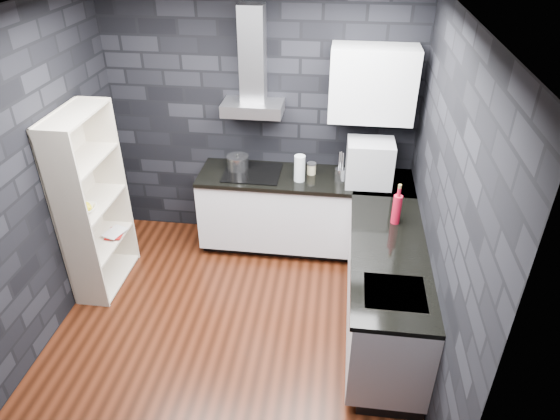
% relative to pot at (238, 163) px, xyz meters
% --- Properties ---
extents(ground, '(3.20, 3.20, 0.00)m').
position_rel_pot_xyz_m(ground, '(0.21, -1.36, -0.98)').
color(ground, '#3E190C').
extents(ceiling, '(3.20, 3.20, 0.00)m').
position_rel_pot_xyz_m(ceiling, '(0.21, -1.36, 1.72)').
color(ceiling, white).
extents(wall_back, '(3.20, 0.05, 2.70)m').
position_rel_pot_xyz_m(wall_back, '(0.21, 0.26, 0.37)').
color(wall_back, black).
rests_on(wall_back, ground).
extents(wall_front, '(3.20, 0.05, 2.70)m').
position_rel_pot_xyz_m(wall_front, '(0.21, -2.99, 0.37)').
color(wall_front, black).
rests_on(wall_front, ground).
extents(wall_left, '(0.05, 3.20, 2.70)m').
position_rel_pot_xyz_m(wall_left, '(-1.41, -1.36, 0.37)').
color(wall_left, black).
rests_on(wall_left, ground).
extents(wall_right, '(0.05, 3.20, 2.70)m').
position_rel_pot_xyz_m(wall_right, '(1.84, -1.36, 0.37)').
color(wall_right, black).
rests_on(wall_right, ground).
extents(toekick_back, '(2.18, 0.50, 0.10)m').
position_rel_pot_xyz_m(toekick_back, '(0.71, -0.02, -0.93)').
color(toekick_back, black).
rests_on(toekick_back, ground).
extents(toekick_right, '(0.50, 1.78, 0.10)m').
position_rel_pot_xyz_m(toekick_right, '(1.55, -1.26, -0.93)').
color(toekick_right, black).
rests_on(toekick_right, ground).
extents(counter_back_cab, '(2.20, 0.60, 0.76)m').
position_rel_pot_xyz_m(counter_back_cab, '(0.71, -0.06, -0.50)').
color(counter_back_cab, silver).
rests_on(counter_back_cab, ground).
extents(counter_right_cab, '(0.60, 1.80, 0.76)m').
position_rel_pot_xyz_m(counter_right_cab, '(1.51, -1.26, -0.50)').
color(counter_right_cab, silver).
rests_on(counter_right_cab, ground).
extents(counter_back_top, '(2.20, 0.62, 0.04)m').
position_rel_pot_xyz_m(counter_back_top, '(0.71, -0.07, -0.10)').
color(counter_back_top, black).
rests_on(counter_back_top, counter_back_cab).
extents(counter_right_top, '(0.62, 1.80, 0.04)m').
position_rel_pot_xyz_m(counter_right_top, '(1.50, -1.26, -0.10)').
color(counter_right_top, black).
rests_on(counter_right_top, counter_right_cab).
extents(counter_corner_top, '(0.62, 0.62, 0.04)m').
position_rel_pot_xyz_m(counter_corner_top, '(1.51, -0.06, -0.10)').
color(counter_corner_top, black).
rests_on(counter_corner_top, counter_right_cab).
extents(hood_body, '(0.60, 0.34, 0.12)m').
position_rel_pot_xyz_m(hood_body, '(0.16, 0.07, 0.58)').
color(hood_body, '#ACADB1').
rests_on(hood_body, wall_back).
extents(hood_chimney, '(0.24, 0.20, 0.90)m').
position_rel_pot_xyz_m(hood_chimney, '(0.16, 0.14, 1.09)').
color(hood_chimney, '#ACADB1').
rests_on(hood_chimney, hood_body).
extents(upper_cabinet, '(0.80, 0.35, 0.70)m').
position_rel_pot_xyz_m(upper_cabinet, '(1.31, 0.06, 0.87)').
color(upper_cabinet, silver).
rests_on(upper_cabinet, wall_back).
extents(cooktop, '(0.58, 0.50, 0.01)m').
position_rel_pot_xyz_m(cooktop, '(0.16, -0.06, -0.07)').
color(cooktop, black).
rests_on(cooktop, counter_back_top).
extents(sink_rim, '(0.44, 0.40, 0.01)m').
position_rel_pot_xyz_m(sink_rim, '(1.51, -1.76, -0.08)').
color(sink_rim, '#ACADB1').
rests_on(sink_rim, counter_right_top).
extents(pot, '(0.25, 0.25, 0.13)m').
position_rel_pot_xyz_m(pot, '(0.00, 0.00, 0.00)').
color(pot, '#B9B9BE').
rests_on(pot, cooktop).
extents(glass_vase, '(0.11, 0.11, 0.27)m').
position_rel_pot_xyz_m(glass_vase, '(0.66, -0.16, 0.06)').
color(glass_vase, silver).
rests_on(glass_vase, counter_back_top).
extents(storage_jar, '(0.12, 0.12, 0.11)m').
position_rel_pot_xyz_m(storage_jar, '(0.77, 0.00, -0.02)').
color(storage_jar, '#C1B587').
rests_on(storage_jar, counter_back_top).
extents(utensil_crock, '(0.13, 0.13, 0.14)m').
position_rel_pot_xyz_m(utensil_crock, '(1.07, -0.11, -0.01)').
color(utensil_crock, '#B9B9BE').
rests_on(utensil_crock, counter_back_top).
extents(appliance_garage, '(0.46, 0.36, 0.45)m').
position_rel_pot_xyz_m(appliance_garage, '(1.35, -0.13, 0.15)').
color(appliance_garage, '#A5A8AC').
rests_on(appliance_garage, counter_back_top).
extents(red_bottle, '(0.09, 0.09, 0.27)m').
position_rel_pot_xyz_m(red_bottle, '(1.57, -0.83, 0.06)').
color(red_bottle, '#A90E25').
rests_on(red_bottle, counter_right_top).
extents(bookshelf, '(0.55, 0.86, 1.80)m').
position_rel_pot_xyz_m(bookshelf, '(-1.21, -0.87, -0.08)').
color(bookshelf, beige).
rests_on(bookshelf, ground).
extents(fruit_bowl, '(0.23, 0.23, 0.05)m').
position_rel_pot_xyz_m(fruit_bowl, '(-1.21, -1.01, -0.04)').
color(fruit_bowl, white).
rests_on(fruit_bowl, bookshelf).
extents(book_red, '(0.16, 0.04, 0.22)m').
position_rel_pot_xyz_m(book_red, '(-1.20, -0.74, -0.41)').
color(book_red, maroon).
rests_on(book_red, bookshelf).
extents(book_second, '(0.16, 0.07, 0.23)m').
position_rel_pot_xyz_m(book_second, '(-1.20, -0.70, -0.38)').
color(book_second, '#B2B2B2').
rests_on(book_second, bookshelf).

